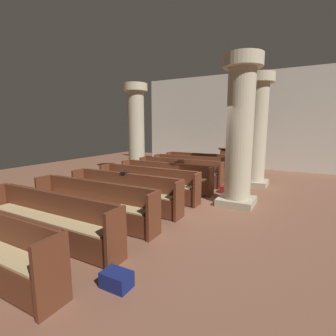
{
  "coord_description": "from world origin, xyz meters",
  "views": [
    {
      "loc": [
        2.82,
        -6.4,
        2.03
      ],
      "look_at": [
        -0.81,
        0.26,
        0.75
      ],
      "focal_mm": 26.7,
      "sensor_mm": 36.0,
      "label": 1
    }
  ],
  "objects": [
    {
      "name": "pillar_far_side",
      "position": [
        -3.35,
        2.15,
        1.93
      ],
      "size": [
        0.98,
        0.98,
        3.71
      ],
      "color": "tan",
      "rests_on": "ground"
    },
    {
      "name": "pew_row_4",
      "position": [
        -1.01,
        -0.62,
        0.46
      ],
      "size": [
        3.12,
        0.46,
        0.86
      ],
      "color": "brown",
      "rests_on": "ground"
    },
    {
      "name": "pew_row_7",
      "position": [
        -1.01,
        -3.76,
        0.46
      ],
      "size": [
        3.12,
        0.46,
        0.86
      ],
      "color": "brown",
      "rests_on": "ground"
    },
    {
      "name": "pillar_aisle_rear",
      "position": [
        1.38,
        -0.02,
        1.93
      ],
      "size": [
        0.96,
        0.96,
        3.71
      ],
      "color": "tan",
      "rests_on": "ground"
    },
    {
      "name": "kneeler_box_red",
      "position": [
        0.85,
        0.96,
        0.11
      ],
      "size": [
        0.33,
        0.28,
        0.22
      ],
      "primitive_type": "cube",
      "color": "maroon",
      "rests_on": "ground"
    },
    {
      "name": "pew_row_3",
      "position": [
        -1.01,
        0.43,
        0.46
      ],
      "size": [
        3.12,
        0.46,
        0.86
      ],
      "color": "brown",
      "rests_on": "ground"
    },
    {
      "name": "back_wall",
      "position": [
        0.0,
        6.08,
        2.25
      ],
      "size": [
        10.0,
        0.16,
        4.5
      ],
      "primitive_type": "cube",
      "color": "beige",
      "rests_on": "ground"
    },
    {
      "name": "pillar_aisle_side",
      "position": [
        1.38,
        2.43,
        1.93
      ],
      "size": [
        0.98,
        0.98,
        3.71
      ],
      "color": "tan",
      "rests_on": "ground"
    },
    {
      "name": "hymn_book",
      "position": [
        -1.11,
        -1.47,
        0.87
      ],
      "size": [
        0.15,
        0.19,
        0.03
      ],
      "primitive_type": "cube",
      "color": "black",
      "rests_on": "pew_row_5"
    },
    {
      "name": "pew_row_6",
      "position": [
        -1.01,
        -2.71,
        0.46
      ],
      "size": [
        3.12,
        0.46,
        0.86
      ],
      "color": "brown",
      "rests_on": "ground"
    },
    {
      "name": "kneeler_box_navy",
      "position": [
        0.86,
        -4.18,
        0.1
      ],
      "size": [
        0.38,
        0.26,
        0.21
      ],
      "primitive_type": "cube",
      "color": "navy",
      "rests_on": "ground"
    },
    {
      "name": "lectern",
      "position": [
        -0.28,
        4.52,
        0.45
      ],
      "size": [
        0.48,
        0.45,
        1.08
      ],
      "color": "brown",
      "rests_on": "ground"
    },
    {
      "name": "pew_row_5",
      "position": [
        -1.01,
        -1.67,
        0.46
      ],
      "size": [
        3.12,
        0.47,
        0.86
      ],
      "color": "brown",
      "rests_on": "ground"
    },
    {
      "name": "pew_row_1",
      "position": [
        -1.01,
        2.53,
        0.46
      ],
      "size": [
        3.12,
        0.46,
        0.86
      ],
      "color": "brown",
      "rests_on": "ground"
    },
    {
      "name": "pew_row_2",
      "position": [
        -1.01,
        1.48,
        0.46
      ],
      "size": [
        3.12,
        0.47,
        0.86
      ],
      "color": "brown",
      "rests_on": "ground"
    },
    {
      "name": "ground_plane",
      "position": [
        0.0,
        0.0,
        0.0
      ],
      "size": [
        19.2,
        19.2,
        0.0
      ],
      "primitive_type": "plane",
      "color": "brown"
    },
    {
      "name": "pew_row_0",
      "position": [
        -1.01,
        3.58,
        0.46
      ],
      "size": [
        3.12,
        0.46,
        0.86
      ],
      "color": "brown",
      "rests_on": "ground"
    }
  ]
}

